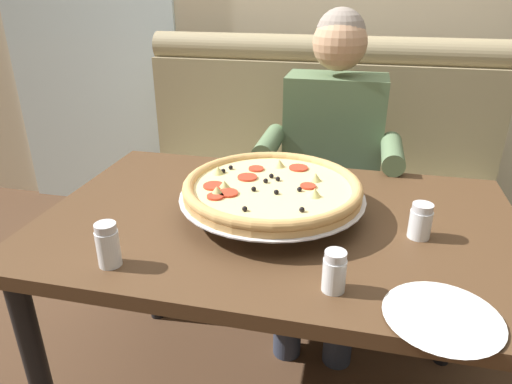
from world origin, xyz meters
name	(u,v)px	position (x,y,z in m)	size (l,w,h in m)	color
booth_bench	(311,198)	(0.00, 0.90, 0.40)	(1.71, 0.78, 1.13)	#998966
dining_table	(277,244)	(0.00, 0.00, 0.66)	(1.34, 0.86, 0.75)	#4C331E
diner_main	(330,157)	(0.10, 0.63, 0.71)	(0.54, 0.64, 1.27)	#2D3342
pizza	(272,189)	(-0.02, 0.02, 0.83)	(0.53, 0.53, 0.11)	silver
shaker_oregano	(108,248)	(-0.34, -0.33, 0.79)	(0.05, 0.05, 0.11)	white
shaker_pepper_flakes	(420,223)	(0.38, -0.02, 0.79)	(0.06, 0.06, 0.10)	white
shaker_parmesan	(334,274)	(0.18, -0.31, 0.79)	(0.05, 0.05, 0.10)	white
plate_near_left	(443,314)	(0.40, -0.35, 0.76)	(0.23, 0.23, 0.02)	white
patio_chair	(169,103)	(-1.22, 2.06, 0.52)	(0.40, 0.41, 0.86)	black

